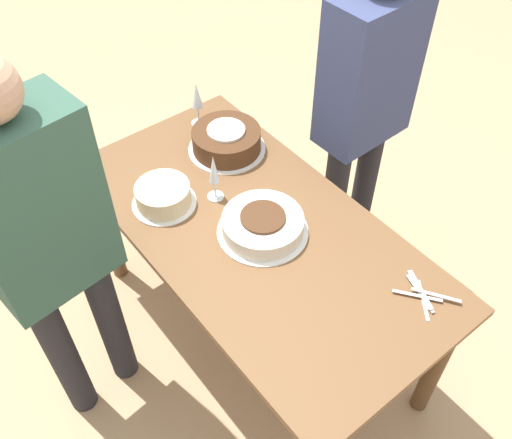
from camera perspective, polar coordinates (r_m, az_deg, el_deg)
name	(u,v)px	position (r m, az deg, el deg)	size (l,w,h in m)	color
ground_plane	(256,332)	(2.77, 0.00, -11.17)	(12.00, 12.00, 0.00)	tan
dining_table	(256,247)	(2.26, 0.00, -2.81)	(1.59, 0.81, 0.74)	brown
cake_center_white	(263,225)	(2.14, 0.68, -0.52)	(0.35, 0.35, 0.09)	white
cake_front_chocolate	(227,140)	(2.48, -2.96, 7.94)	(0.34, 0.34, 0.11)	white
cake_back_decorated	(163,196)	(2.27, -9.26, 2.38)	(0.26, 0.26, 0.09)	white
wine_glass_near	(214,172)	(2.21, -4.24, 4.77)	(0.07, 0.07, 0.21)	silver
wine_glass_far	(197,97)	(2.58, -5.94, 12.06)	(0.07, 0.07, 0.22)	silver
fork_pile	(423,294)	(2.06, 16.34, -7.15)	(0.21, 0.16, 0.02)	silver
person_cutting	(365,99)	(2.49, 10.88, 11.79)	(0.23, 0.41, 1.58)	#232328
person_watching	(46,238)	(1.94, -20.23, -1.78)	(0.26, 0.42, 1.64)	#232328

